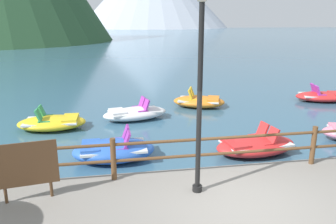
# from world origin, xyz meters

# --- Properties ---
(ground_plane) EXTENTS (200.00, 200.00, 0.00)m
(ground_plane) POSITION_xyz_m (0.00, 40.00, 0.00)
(ground_plane) COLOR #38607A
(dock_railing) EXTENTS (23.92, 0.12, 0.95)m
(dock_railing) POSITION_xyz_m (-0.00, 1.55, 0.98)
(dock_railing) COLOR brown
(dock_railing) RESTS_ON promenade_dock
(lamp_post) EXTENTS (0.28, 0.28, 3.97)m
(lamp_post) POSITION_xyz_m (-0.71, 0.72, 2.80)
(lamp_post) COLOR black
(lamp_post) RESTS_ON promenade_dock
(sign_board) EXTENTS (1.17, 0.22, 1.19)m
(sign_board) POSITION_xyz_m (-4.03, 0.95, 1.13)
(sign_board) COLOR beige
(sign_board) RESTS_ON promenade_dock
(pedal_boat_0) EXTENTS (2.61, 2.06, 0.83)m
(pedal_boat_0) POSITION_xyz_m (1.51, 8.78, 0.26)
(pedal_boat_0) COLOR orange
(pedal_boat_0) RESTS_ON ground
(pedal_boat_1) EXTENTS (2.39, 1.43, 0.82)m
(pedal_boat_1) POSITION_xyz_m (-4.48, 6.64, 0.25)
(pedal_boat_1) COLOR yellow
(pedal_boat_1) RESTS_ON ground
(pedal_boat_2) EXTENTS (2.74, 1.76, 0.82)m
(pedal_boat_2) POSITION_xyz_m (-1.48, 7.34, 0.25)
(pedal_boat_2) COLOR white
(pedal_boat_2) RESTS_ON ground
(pedal_boat_3) EXTENTS (2.71, 1.83, 0.81)m
(pedal_boat_3) POSITION_xyz_m (7.61, 8.81, 0.24)
(pedal_boat_3) COLOR red
(pedal_boat_3) RESTS_ON ground
(pedal_boat_4) EXTENTS (2.59, 1.58, 0.84)m
(pedal_boat_4) POSITION_xyz_m (1.70, 3.26, 0.27)
(pedal_boat_4) COLOR red
(pedal_boat_4) RESTS_ON ground
(pedal_boat_6) EXTENTS (2.28, 1.38, 0.90)m
(pedal_boat_6) POSITION_xyz_m (-2.37, 3.50, 0.31)
(pedal_boat_6) COLOR blue
(pedal_boat_6) RESTS_ON ground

